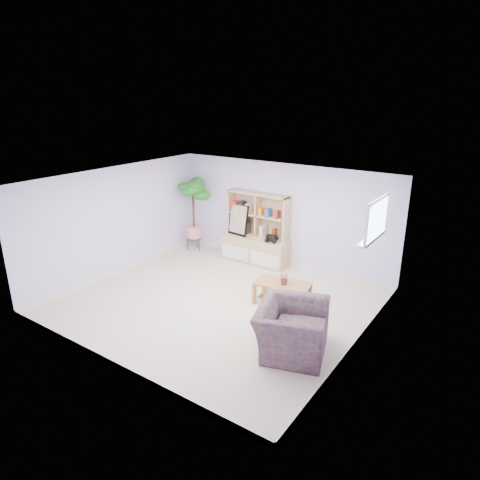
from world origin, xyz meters
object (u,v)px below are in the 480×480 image
Objects in this scene: coffee_table at (282,293)px; armchair at (292,326)px; storage_unit at (256,229)px; floor_tree at (194,215)px.

armchair is (0.91, -1.35, 0.23)m from coffee_table.
storage_unit is 1.62× the size of coffee_table.
coffee_table is 3.65m from floor_tree.
armchair is at bearing -65.68° from coffee_table.
coffee_table is 1.64m from armchair.
storage_unit is 1.76m from floor_tree.
armchair reaches higher than coffee_table.
coffee_table is at bearing 16.37° from armchair.
storage_unit is at bearing 23.50° from armchair.
armchair is (2.49, -2.85, -0.39)m from storage_unit.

